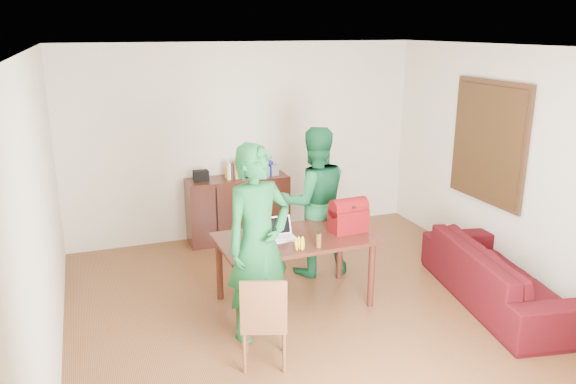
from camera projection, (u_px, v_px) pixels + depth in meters
name	position (u px, v px, depth m)	size (l,w,h in m)	color
room	(320.00, 194.00, 5.51)	(5.20, 5.70, 2.90)	#472611
table	(294.00, 245.00, 5.94)	(1.64, 0.95, 0.76)	black
chair	(265.00, 337.00, 4.94)	(0.50, 0.49, 0.87)	brown
person_near	(258.00, 243.00, 5.23)	(0.69, 0.45, 1.90)	#135826
person_far	(314.00, 202.00, 6.65)	(0.87, 0.68, 1.79)	#13552D
laptop	(282.00, 235.00, 5.84)	(0.29, 0.21, 0.21)	white
bananas	(300.00, 247.00, 5.56)	(0.14, 0.09, 0.05)	yellow
bottle	(319.00, 239.00, 5.62)	(0.05, 0.05, 0.16)	brown
red_bag	(348.00, 218.00, 6.04)	(0.40, 0.23, 0.29)	maroon
sofa	(499.00, 274.00, 6.06)	(2.17, 0.85, 0.63)	#38070F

